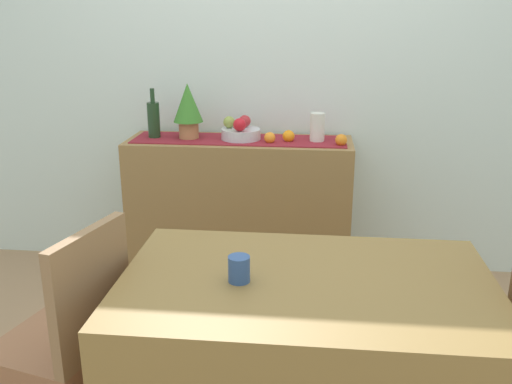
{
  "coord_description": "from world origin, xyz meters",
  "views": [
    {
      "loc": [
        0.25,
        -2.27,
        1.59
      ],
      "look_at": [
        -0.03,
        0.35,
        0.74
      ],
      "focal_mm": 39.29,
      "sensor_mm": 36.0,
      "label": 1
    }
  ],
  "objects_px": {
    "coffee_cup": "(239,269)",
    "potted_plant": "(188,107)",
    "dining_table": "(304,374)",
    "chair_near_window": "(65,383)",
    "wine_bottle": "(154,119)",
    "ceramic_vase": "(317,128)",
    "fruit_bowl": "(241,134)",
    "sideboard_console": "(240,210)"
  },
  "relations": [
    {
      "from": "coffee_cup",
      "to": "potted_plant",
      "type": "bearing_deg",
      "value": 108.25
    },
    {
      "from": "dining_table",
      "to": "chair_near_window",
      "type": "distance_m",
      "value": 0.9
    },
    {
      "from": "sideboard_console",
      "to": "coffee_cup",
      "type": "height_order",
      "value": "sideboard_console"
    },
    {
      "from": "chair_near_window",
      "to": "fruit_bowl",
      "type": "bearing_deg",
      "value": 72.32
    },
    {
      "from": "ceramic_vase",
      "to": "potted_plant",
      "type": "height_order",
      "value": "potted_plant"
    },
    {
      "from": "potted_plant",
      "to": "coffee_cup",
      "type": "distance_m",
      "value": 1.63
    },
    {
      "from": "potted_plant",
      "to": "chair_near_window",
      "type": "distance_m",
      "value": 1.7
    },
    {
      "from": "wine_bottle",
      "to": "potted_plant",
      "type": "distance_m",
      "value": 0.22
    },
    {
      "from": "ceramic_vase",
      "to": "coffee_cup",
      "type": "distance_m",
      "value": 1.56
    },
    {
      "from": "ceramic_vase",
      "to": "chair_near_window",
      "type": "distance_m",
      "value": 1.88
    },
    {
      "from": "fruit_bowl",
      "to": "dining_table",
      "type": "height_order",
      "value": "fruit_bowl"
    },
    {
      "from": "potted_plant",
      "to": "coffee_cup",
      "type": "relative_size",
      "value": 3.67
    },
    {
      "from": "fruit_bowl",
      "to": "sideboard_console",
      "type": "bearing_deg",
      "value": 180.0
    },
    {
      "from": "wine_bottle",
      "to": "coffee_cup",
      "type": "height_order",
      "value": "wine_bottle"
    },
    {
      "from": "wine_bottle",
      "to": "potted_plant",
      "type": "bearing_deg",
      "value": 0.0
    },
    {
      "from": "ceramic_vase",
      "to": "coffee_cup",
      "type": "relative_size",
      "value": 1.88
    },
    {
      "from": "coffee_cup",
      "to": "sideboard_console",
      "type": "bearing_deg",
      "value": 97.6
    },
    {
      "from": "potted_plant",
      "to": "coffee_cup",
      "type": "xyz_separation_m",
      "value": [
        0.5,
        -1.53,
        -0.28
      ]
    },
    {
      "from": "sideboard_console",
      "to": "wine_bottle",
      "type": "bearing_deg",
      "value": -180.0
    },
    {
      "from": "fruit_bowl",
      "to": "coffee_cup",
      "type": "relative_size",
      "value": 2.59
    },
    {
      "from": "fruit_bowl",
      "to": "wine_bottle",
      "type": "bearing_deg",
      "value": -180.0
    },
    {
      "from": "fruit_bowl",
      "to": "ceramic_vase",
      "type": "distance_m",
      "value": 0.44
    },
    {
      "from": "potted_plant",
      "to": "dining_table",
      "type": "bearing_deg",
      "value": -63.99
    },
    {
      "from": "chair_near_window",
      "to": "wine_bottle",
      "type": "bearing_deg",
      "value": 91.64
    },
    {
      "from": "coffee_cup",
      "to": "ceramic_vase",
      "type": "bearing_deg",
      "value": 80.74
    },
    {
      "from": "wine_bottle",
      "to": "sideboard_console",
      "type": "bearing_deg",
      "value": 0.0
    },
    {
      "from": "ceramic_vase",
      "to": "chair_near_window",
      "type": "height_order",
      "value": "ceramic_vase"
    },
    {
      "from": "fruit_bowl",
      "to": "wine_bottle",
      "type": "xyz_separation_m",
      "value": [
        -0.52,
        -0.0,
        0.08
      ]
    },
    {
      "from": "fruit_bowl",
      "to": "coffee_cup",
      "type": "bearing_deg",
      "value": -82.79
    },
    {
      "from": "wine_bottle",
      "to": "ceramic_vase",
      "type": "xyz_separation_m",
      "value": [
        0.96,
        0.0,
        -0.03
      ]
    },
    {
      "from": "dining_table",
      "to": "coffee_cup",
      "type": "height_order",
      "value": "coffee_cup"
    },
    {
      "from": "ceramic_vase",
      "to": "dining_table",
      "type": "bearing_deg",
      "value": -90.99
    },
    {
      "from": "sideboard_console",
      "to": "wine_bottle",
      "type": "xyz_separation_m",
      "value": [
        -0.51,
        -0.0,
        0.55
      ]
    },
    {
      "from": "dining_table",
      "to": "chair_near_window",
      "type": "bearing_deg",
      "value": -179.73
    },
    {
      "from": "fruit_bowl",
      "to": "chair_near_window",
      "type": "relative_size",
      "value": 0.26
    },
    {
      "from": "potted_plant",
      "to": "dining_table",
      "type": "distance_m",
      "value": 1.8
    },
    {
      "from": "fruit_bowl",
      "to": "wine_bottle",
      "type": "distance_m",
      "value": 0.52
    },
    {
      "from": "potted_plant",
      "to": "wine_bottle",
      "type": "bearing_deg",
      "value": 180.0
    },
    {
      "from": "ceramic_vase",
      "to": "sideboard_console",
      "type": "bearing_deg",
      "value": 180.0
    },
    {
      "from": "ceramic_vase",
      "to": "chair_near_window",
      "type": "relative_size",
      "value": 0.19
    },
    {
      "from": "potted_plant",
      "to": "sideboard_console",
      "type": "bearing_deg",
      "value": 0.0
    },
    {
      "from": "wine_bottle",
      "to": "ceramic_vase",
      "type": "relative_size",
      "value": 1.76
    }
  ]
}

